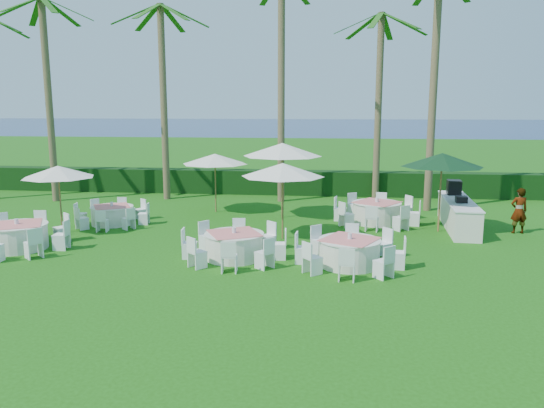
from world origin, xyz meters
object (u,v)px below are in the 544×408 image
Objects in this scene: banquet_table_c at (349,252)px; banquet_table_d at (112,215)px; umbrella_b at (283,170)px; umbrella_d at (282,150)px; umbrella_a at (58,172)px; umbrella_c at (215,159)px; staff_person at (519,211)px; buffet_table at (458,213)px; banquet_table_a at (18,236)px; banquet_table_b at (234,245)px; banquet_table_f at (376,212)px; umbrella_green at (442,160)px.

banquet_table_d is at bearing 153.73° from banquet_table_c.
umbrella_b is 0.89× the size of umbrella_d.
umbrella_b is at bearing -84.31° from umbrella_d.
umbrella_d is (-0.35, 3.47, 0.38)m from umbrella_b.
umbrella_a is 6.28m from umbrella_c.
umbrella_a reaches higher than staff_person.
banquet_table_d is at bearing -176.18° from buffet_table.
banquet_table_c is at bearing -3.33° from banquet_table_a.
banquet_table_f is (4.52, 5.35, 0.02)m from banquet_table_b.
banquet_table_f is 1.19× the size of umbrella_c.
banquet_table_d is at bearing 51.17° from umbrella_a.
umbrella_green reaches higher than umbrella_b.
umbrella_c is (3.37, 2.79, 1.87)m from banquet_table_d.
umbrella_c is 0.88× the size of umbrella_d.
umbrella_d reaches higher than banquet_table_c.
umbrella_d is (7.47, 3.49, 0.55)m from umbrella_a.
banquet_table_c reaches higher than banquet_table_d.
umbrella_b is 3.50m from umbrella_d.
banquet_table_a is at bearing -143.63° from umbrella_d.
umbrella_d is at bearing 95.69° from umbrella_b.
banquet_table_d is 0.86× the size of banquet_table_f.
umbrella_b is 5.68m from umbrella_green.
banquet_table_f is 1.14× the size of umbrella_green.
banquet_table_c is 1.10× the size of banquet_table_d.
banquet_table_f is 6.96m from umbrella_c.
banquet_table_d is at bearing -179.01° from umbrella_green.
umbrella_a is 0.79× the size of umbrella_d.
banquet_table_c is 7.55m from staff_person.
banquet_table_a is at bearing -97.03° from umbrella_a.
umbrella_b reaches higher than umbrella_a.
banquet_table_c is at bearing -68.45° from umbrella_d.
umbrella_d is (0.84, 5.96, 2.31)m from banquet_table_b.
buffet_table is (0.81, 0.65, -2.00)m from umbrella_green.
banquet_table_c is at bearing 30.99° from staff_person.
buffet_table is 2.02m from staff_person.
banquet_table_b is 7.30m from umbrella_a.
buffet_table is (4.08, 5.18, 0.15)m from banquet_table_c.
banquet_table_d is 12.23m from umbrella_green.
buffet_table is (2.89, -0.51, 0.13)m from banquet_table_f.
umbrella_c is at bearing 39.55° from banquet_table_d.
banquet_table_a is 1.04× the size of banquet_table_b.
banquet_table_c is 1.07× the size of umbrella_green.
banquet_table_c is at bearing -15.78° from umbrella_a.
umbrella_c is (-6.57, 1.42, 1.81)m from banquet_table_f.
umbrella_a is (-1.21, -1.50, 1.80)m from banquet_table_d.
banquet_table_f is (1.19, 5.69, 0.02)m from banquet_table_c.
banquet_table_f is at bearing 24.03° from banquet_table_a.
banquet_table_a reaches higher than banquet_table_c.
umbrella_c is (-3.24, 4.27, -0.09)m from umbrella_b.
buffet_table is at bearing 17.74° from banquet_table_a.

